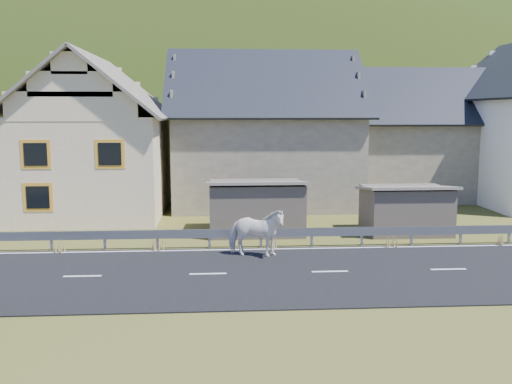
{
  "coord_description": "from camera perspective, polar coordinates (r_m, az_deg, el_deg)",
  "views": [
    {
      "loc": [
        -3.65,
        -17.97,
        5.26
      ],
      "look_at": [
        -2.16,
        4.21,
        2.11
      ],
      "focal_mm": 40.0,
      "sensor_mm": 36.0,
      "label": 1
    }
  ],
  "objects": [
    {
      "name": "guardrail",
      "position": [
        22.46,
        5.6,
        -4.05
      ],
      "size": [
        28.1,
        0.09,
        0.75
      ],
      "color": "#93969B",
      "rests_on": "ground"
    },
    {
      "name": "house_stone_a",
      "position": [
        33.09,
        0.75,
        6.97
      ],
      "size": [
        10.8,
        9.8,
        8.9
      ],
      "color": "gray",
      "rests_on": "ground"
    },
    {
      "name": "shed_left",
      "position": [
        24.88,
        0.0,
        -1.57
      ],
      "size": [
        4.3,
        3.3,
        2.4
      ],
      "primitive_type": "cube",
      "color": "brown",
      "rests_on": "ground"
    },
    {
      "name": "shed_right",
      "position": [
        25.68,
        14.72,
        -1.76
      ],
      "size": [
        3.8,
        2.9,
        2.2
      ],
      "primitive_type": "cube",
      "color": "brown",
      "rests_on": "ground"
    },
    {
      "name": "mountain",
      "position": [
        199.77,
        -1.33,
        0.79
      ],
      "size": [
        440.0,
        280.0,
        260.0
      ],
      "primitive_type": "ellipsoid",
      "color": "#1F3D0F",
      "rests_on": "ground"
    },
    {
      "name": "ground",
      "position": [
        19.08,
        7.4,
        -8.01
      ],
      "size": [
        160.0,
        160.0,
        0.0
      ],
      "primitive_type": "plane",
      "color": "#45481A",
      "rests_on": "ground"
    },
    {
      "name": "lane_markings",
      "position": [
        19.07,
        7.4,
        -7.88
      ],
      "size": [
        60.0,
        6.6,
        0.01
      ],
      "primitive_type": "cube",
      "color": "silver",
      "rests_on": "road"
    },
    {
      "name": "horse",
      "position": [
        20.64,
        -0.02,
        -4.05
      ],
      "size": [
        1.42,
        2.27,
        1.78
      ],
      "primitive_type": "imported",
      "rotation": [
        0.0,
        0.0,
        1.34
      ],
      "color": "white",
      "rests_on": "road"
    },
    {
      "name": "house_cream",
      "position": [
        30.65,
        -15.9,
        6.06
      ],
      "size": [
        7.8,
        9.8,
        8.3
      ],
      "color": "#FFE5B4",
      "rests_on": "ground"
    },
    {
      "name": "house_stone_b",
      "position": [
        37.2,
        16.13,
        6.17
      ],
      "size": [
        9.8,
        8.8,
        8.1
      ],
      "color": "gray",
      "rests_on": "ground"
    },
    {
      "name": "road",
      "position": [
        19.07,
        7.4,
        -7.96
      ],
      "size": [
        60.0,
        7.0,
        0.04
      ],
      "primitive_type": "cube",
      "color": "black",
      "rests_on": "ground"
    }
  ]
}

